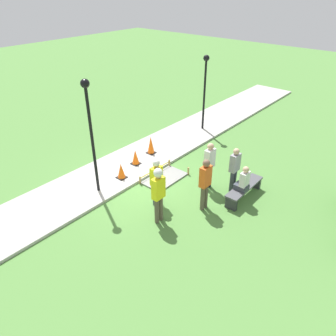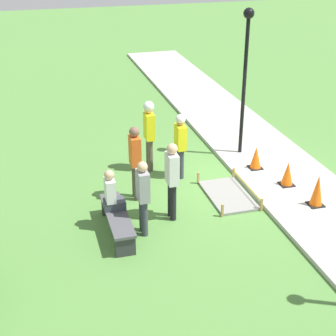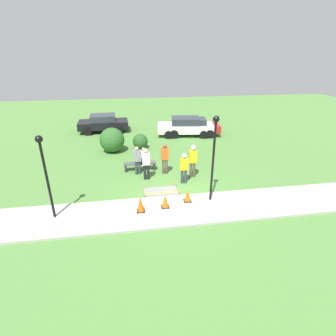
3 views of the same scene
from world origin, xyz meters
name	(u,v)px [view 1 (image 1 of 3)]	position (x,y,z in m)	size (l,w,h in m)	color
ground_plane	(142,181)	(0.00, 0.00, 0.00)	(60.00, 60.00, 0.00)	#51843D
sidewalk	(119,169)	(0.00, -1.21, 0.05)	(28.00, 2.42, 0.10)	#ADAAA3
wet_concrete_patch	(165,178)	(-0.67, 0.56, 0.03)	(1.71, 1.00, 0.31)	gray
traffic_cone_near_patch	(151,145)	(-1.75, -1.13, 0.47)	(0.34, 0.34, 0.75)	black
traffic_cone_far_patch	(135,157)	(-0.67, -0.97, 0.40)	(0.34, 0.34, 0.61)	black
traffic_cone_sidewalk_edge	(121,171)	(0.41, -0.62, 0.39)	(0.34, 0.34, 0.60)	black
park_bench	(244,189)	(-1.53, 3.39, 0.34)	(1.86, 0.44, 0.47)	#2D2D33
person_seated_on_bench	(243,181)	(-1.28, 3.44, 0.82)	(0.36, 0.44, 0.89)	#383D47
worker_supervisor	(156,178)	(0.66, 1.36, 1.00)	(0.40, 0.24, 1.69)	#383D47
worker_assistant	(158,190)	(1.28, 2.01, 1.14)	(0.40, 0.27, 1.88)	brown
bystander_in_orange_shirt	(205,181)	(-0.15, 2.69, 1.03)	(0.40, 0.24, 1.80)	brown
bystander_in_gray_shirt	(209,163)	(-1.24, 2.12, 1.01)	(0.40, 0.23, 1.78)	black
bystander_in_white_shirt	(235,167)	(-1.67, 2.86, 0.93)	(0.40, 0.22, 1.65)	#383D47
lamppost_near	(90,122)	(1.49, -0.64, 2.66)	(0.28, 0.28, 3.91)	black
lamppost_far	(205,81)	(-5.32, -0.98, 2.43)	(0.28, 0.28, 3.50)	black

